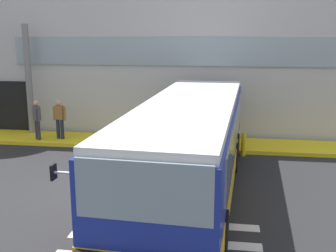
{
  "coord_description": "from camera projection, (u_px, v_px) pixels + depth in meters",
  "views": [
    {
      "loc": [
        3.32,
        -11.66,
        4.58
      ],
      "look_at": [
        1.38,
        1.74,
        1.5
      ],
      "focal_mm": 43.95,
      "sensor_mm": 36.0,
      "label": 1
    }
  ],
  "objects": [
    {
      "name": "entry_support_column",
      "position": [
        29.0,
        80.0,
        18.12
      ],
      "size": [
        0.28,
        0.28,
        4.81
      ],
      "primitive_type": "cylinder",
      "color": "slate",
      "rests_on": "boarding_curb"
    },
    {
      "name": "boarding_curb",
      "position": [
        146.0,
        142.0,
        17.34
      ],
      "size": [
        24.27,
        2.0,
        0.15
      ],
      "primitive_type": "cube",
      "color": "yellow",
      "rests_on": "ground"
    },
    {
      "name": "terminal_building",
      "position": [
        157.0,
        48.0,
        23.2
      ],
      "size": [
        22.07,
        13.8,
        7.45
      ],
      "color": "#B7B7BC",
      "rests_on": "ground"
    },
    {
      "name": "ground_plane",
      "position": [
        116.0,
        184.0,
        12.73
      ],
      "size": [
        80.0,
        90.0,
        0.02
      ],
      "primitive_type": "cube",
      "color": "#232326",
      "rests_on": "ground"
    },
    {
      "name": "bus_main_foreground",
      "position": [
        189.0,
        148.0,
        11.84
      ],
      "size": [
        3.59,
        11.06,
        2.7
      ],
      "color": "navy",
      "rests_on": "ground"
    },
    {
      "name": "passenger_by_doorway",
      "position": [
        60.0,
        116.0,
        17.4
      ],
      "size": [
        0.58,
        0.42,
        1.68
      ],
      "color": "#1E2338",
      "rests_on": "boarding_curb"
    },
    {
      "name": "passenger_near_column",
      "position": [
        37.0,
        118.0,
        17.27
      ],
      "size": [
        0.45,
        0.44,
        1.68
      ],
      "color": "#2D2D33",
      "rests_on": "boarding_curb"
    },
    {
      "name": "safety_bollard_yellow",
      "position": [
        243.0,
        144.0,
        15.54
      ],
      "size": [
        0.18,
        0.18,
        0.9
      ],
      "primitive_type": "cylinder",
      "color": "yellow",
      "rests_on": "ground"
    }
  ]
}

